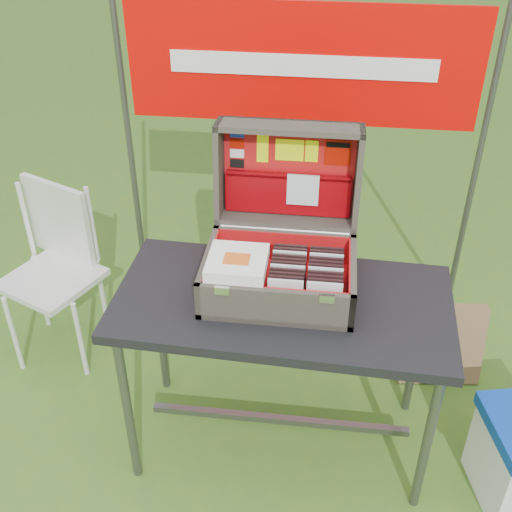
# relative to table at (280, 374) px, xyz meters

# --- Properties ---
(ground) EXTENTS (80.00, 80.00, 0.00)m
(ground) POSITION_rel_table_xyz_m (-0.02, -0.07, -0.38)
(ground) COLOR #396823
(ground) RESTS_ON ground
(table) EXTENTS (1.25, 0.66, 0.77)m
(table) POSITION_rel_table_xyz_m (0.00, 0.00, 0.00)
(table) COLOR black
(table) RESTS_ON ground
(table_top) EXTENTS (1.25, 0.66, 0.04)m
(table_top) POSITION_rel_table_xyz_m (0.00, 0.00, 0.36)
(table_top) COLOR black
(table_top) RESTS_ON ground
(table_leg_fl) EXTENTS (0.04, 0.04, 0.73)m
(table_leg_fl) POSITION_rel_table_xyz_m (-0.56, -0.25, -0.02)
(table_leg_fl) COLOR #59595B
(table_leg_fl) RESTS_ON ground
(table_leg_fr) EXTENTS (0.04, 0.04, 0.73)m
(table_leg_fr) POSITION_rel_table_xyz_m (0.56, -0.25, -0.02)
(table_leg_fr) COLOR #59595B
(table_leg_fr) RESTS_ON ground
(table_leg_bl) EXTENTS (0.04, 0.04, 0.73)m
(table_leg_bl) POSITION_rel_table_xyz_m (-0.56, 0.25, -0.02)
(table_leg_bl) COLOR #59595B
(table_leg_bl) RESTS_ON ground
(table_leg_br) EXTENTS (0.04, 0.04, 0.73)m
(table_leg_br) POSITION_rel_table_xyz_m (0.56, 0.25, -0.02)
(table_leg_br) COLOR #59595B
(table_leg_br) RESTS_ON ground
(table_brace) EXTENTS (1.08, 0.03, 0.03)m
(table_brace) POSITION_rel_table_xyz_m (-0.00, 0.00, -0.26)
(table_brace) COLOR #59595B
(table_brace) RESTS_ON ground
(suitcase) EXTENTS (0.55, 0.55, 0.53)m
(suitcase) POSITION_rel_table_xyz_m (-0.02, 0.10, 0.65)
(suitcase) COLOR #5D5747
(suitcase) RESTS_ON table
(suitcase_base_bottom) EXTENTS (0.55, 0.39, 0.02)m
(suitcase_base_bottom) POSITION_rel_table_xyz_m (-0.02, 0.04, 0.40)
(suitcase_base_bottom) COLOR #5D5747
(suitcase_base_bottom) RESTS_ON table_top
(suitcase_base_wall_front) EXTENTS (0.55, 0.02, 0.15)m
(suitcase_base_wall_front) POSITION_rel_table_xyz_m (-0.02, -0.14, 0.46)
(suitcase_base_wall_front) COLOR #5D5747
(suitcase_base_wall_front) RESTS_ON table_top
(suitcase_base_wall_back) EXTENTS (0.55, 0.02, 0.15)m
(suitcase_base_wall_back) POSITION_rel_table_xyz_m (-0.02, 0.23, 0.46)
(suitcase_base_wall_back) COLOR #5D5747
(suitcase_base_wall_back) RESTS_ON table_top
(suitcase_base_wall_left) EXTENTS (0.02, 0.39, 0.15)m
(suitcase_base_wall_left) POSITION_rel_table_xyz_m (-0.28, 0.04, 0.46)
(suitcase_base_wall_left) COLOR #5D5747
(suitcase_base_wall_left) RESTS_ON table_top
(suitcase_base_wall_right) EXTENTS (0.02, 0.39, 0.15)m
(suitcase_base_wall_right) POSITION_rel_table_xyz_m (0.24, 0.04, 0.46)
(suitcase_base_wall_right) COLOR #5D5747
(suitcase_base_wall_right) RESTS_ON table_top
(suitcase_liner_floor) EXTENTS (0.50, 0.35, 0.01)m
(suitcase_liner_floor) POSITION_rel_table_xyz_m (-0.02, 0.04, 0.41)
(suitcase_liner_floor) COLOR red
(suitcase_liner_floor) RESTS_ON suitcase_base_bottom
(suitcase_latch_left) EXTENTS (0.05, 0.01, 0.03)m
(suitcase_latch_left) POSITION_rel_table_xyz_m (-0.19, -0.16, 0.52)
(suitcase_latch_left) COLOR silver
(suitcase_latch_left) RESTS_ON suitcase_base_wall_front
(suitcase_latch_right) EXTENTS (0.05, 0.01, 0.03)m
(suitcase_latch_right) POSITION_rel_table_xyz_m (0.16, -0.16, 0.52)
(suitcase_latch_right) COLOR silver
(suitcase_latch_right) RESTS_ON suitcase_base_wall_front
(suitcase_hinge) EXTENTS (0.49, 0.02, 0.02)m
(suitcase_hinge) POSITION_rel_table_xyz_m (-0.02, 0.24, 0.53)
(suitcase_hinge) COLOR silver
(suitcase_hinge) RESTS_ON suitcase_base_wall_back
(suitcase_lid_back) EXTENTS (0.55, 0.06, 0.39)m
(suitcase_lid_back) POSITION_rel_table_xyz_m (-0.02, 0.39, 0.71)
(suitcase_lid_back) COLOR #5D5747
(suitcase_lid_back) RESTS_ON suitcase_base_wall_back
(suitcase_lid_rim_far) EXTENTS (0.55, 0.15, 0.04)m
(suitcase_lid_rim_far) POSITION_rel_table_xyz_m (-0.02, 0.35, 0.90)
(suitcase_lid_rim_far) COLOR #5D5747
(suitcase_lid_rim_far) RESTS_ON suitcase_lid_back
(suitcase_lid_rim_near) EXTENTS (0.55, 0.15, 0.04)m
(suitcase_lid_rim_near) POSITION_rel_table_xyz_m (-0.02, 0.31, 0.53)
(suitcase_lid_rim_near) COLOR #5D5747
(suitcase_lid_rim_near) RESTS_ON suitcase_lid_back
(suitcase_lid_rim_left) EXTENTS (0.02, 0.19, 0.40)m
(suitcase_lid_rim_left) POSITION_rel_table_xyz_m (-0.28, 0.33, 0.72)
(suitcase_lid_rim_left) COLOR #5D5747
(suitcase_lid_rim_left) RESTS_ON suitcase_lid_back
(suitcase_lid_rim_right) EXTENTS (0.02, 0.19, 0.40)m
(suitcase_lid_rim_right) POSITION_rel_table_xyz_m (0.24, 0.33, 0.72)
(suitcase_lid_rim_right) COLOR #5D5747
(suitcase_lid_rim_right) RESTS_ON suitcase_lid_back
(suitcase_lid_liner) EXTENTS (0.50, 0.04, 0.34)m
(suitcase_lid_liner) POSITION_rel_table_xyz_m (-0.02, 0.38, 0.71)
(suitcase_lid_liner) COLOR red
(suitcase_lid_liner) RESTS_ON suitcase_lid_back
(suitcase_liner_wall_front) EXTENTS (0.50, 0.01, 0.13)m
(suitcase_liner_wall_front) POSITION_rel_table_xyz_m (-0.02, -0.13, 0.47)
(suitcase_liner_wall_front) COLOR red
(suitcase_liner_wall_front) RESTS_ON suitcase_base_bottom
(suitcase_liner_wall_back) EXTENTS (0.50, 0.01, 0.13)m
(suitcase_liner_wall_back) POSITION_rel_table_xyz_m (-0.02, 0.21, 0.47)
(suitcase_liner_wall_back) COLOR red
(suitcase_liner_wall_back) RESTS_ON suitcase_base_bottom
(suitcase_liner_wall_left) EXTENTS (0.01, 0.35, 0.13)m
(suitcase_liner_wall_left) POSITION_rel_table_xyz_m (-0.27, 0.04, 0.47)
(suitcase_liner_wall_left) COLOR red
(suitcase_liner_wall_left) RESTS_ON suitcase_base_bottom
(suitcase_liner_wall_right) EXTENTS (0.01, 0.35, 0.13)m
(suitcase_liner_wall_right) POSITION_rel_table_xyz_m (0.23, 0.04, 0.47)
(suitcase_liner_wall_right) COLOR red
(suitcase_liner_wall_right) RESTS_ON suitcase_base_bottom
(suitcase_lid_pocket) EXTENTS (0.48, 0.05, 0.16)m
(suitcase_lid_pocket) POSITION_rel_table_xyz_m (-0.02, 0.35, 0.62)
(suitcase_lid_pocket) COLOR #7D0207
(suitcase_lid_pocket) RESTS_ON suitcase_lid_liner
(suitcase_pocket_edge) EXTENTS (0.47, 0.02, 0.02)m
(suitcase_pocket_edge) POSITION_rel_table_xyz_m (-0.02, 0.35, 0.70)
(suitcase_pocket_edge) COLOR #7D0207
(suitcase_pocket_edge) RESTS_ON suitcase_lid_pocket
(suitcase_pocket_cd) EXTENTS (0.12, 0.02, 0.12)m
(suitcase_pocket_cd) POSITION_rel_table_xyz_m (0.04, 0.34, 0.66)
(suitcase_pocket_cd) COLOR silver
(suitcase_pocket_cd) RESTS_ON suitcase_lid_pocket
(lid_sticker_cc_a) EXTENTS (0.05, 0.01, 0.03)m
(lid_sticker_cc_a) POSITION_rel_table_xyz_m (-0.22, 0.39, 0.85)
(lid_sticker_cc_a) COLOR #1933B2
(lid_sticker_cc_a) RESTS_ON suitcase_lid_liner
(lid_sticker_cc_b) EXTENTS (0.05, 0.01, 0.03)m
(lid_sticker_cc_b) POSITION_rel_table_xyz_m (-0.22, 0.38, 0.81)
(lid_sticker_cc_b) COLOR #9C0C00
(lid_sticker_cc_b) RESTS_ON suitcase_lid_liner
(lid_sticker_cc_c) EXTENTS (0.05, 0.01, 0.03)m
(lid_sticker_cc_c) POSITION_rel_table_xyz_m (-0.22, 0.38, 0.77)
(lid_sticker_cc_c) COLOR white
(lid_sticker_cc_c) RESTS_ON suitcase_lid_liner
(lid_sticker_cc_d) EXTENTS (0.05, 0.01, 0.03)m
(lid_sticker_cc_d) POSITION_rel_table_xyz_m (-0.22, 0.37, 0.73)
(lid_sticker_cc_d) COLOR black
(lid_sticker_cc_d) RESTS_ON suitcase_lid_liner
(lid_card_neon_tall) EXTENTS (0.04, 0.01, 0.11)m
(lid_card_neon_tall) POSITION_rel_table_xyz_m (-0.12, 0.38, 0.80)
(lid_card_neon_tall) COLOR #DBEE05
(lid_card_neon_tall) RESTS_ON suitcase_lid_liner
(lid_card_neon_main) EXTENTS (0.11, 0.01, 0.08)m
(lid_card_neon_main) POSITION_rel_table_xyz_m (-0.02, 0.38, 0.80)
(lid_card_neon_main) COLOR #DBEE05
(lid_card_neon_main) RESTS_ON suitcase_lid_liner
(lid_card_neon_small) EXTENTS (0.05, 0.01, 0.08)m
(lid_card_neon_small) POSITION_rel_table_xyz_m (0.06, 0.38, 0.80)
(lid_card_neon_small) COLOR #DBEE05
(lid_card_neon_small) RESTS_ON suitcase_lid_liner
(lid_sticker_band) EXTENTS (0.10, 0.01, 0.10)m
(lid_sticker_band) POSITION_rel_table_xyz_m (0.16, 0.38, 0.80)
(lid_sticker_band) COLOR #9C0C00
(lid_sticker_band) RESTS_ON suitcase_lid_liner
(lid_sticker_band_bar) EXTENTS (0.09, 0.01, 0.02)m
(lid_sticker_band_bar) POSITION_rel_table_xyz_m (0.16, 0.38, 0.83)
(lid_sticker_band_bar) COLOR black
(lid_sticker_band_bar) RESTS_ON suitcase_lid_liner
(cd_left_0) EXTENTS (0.12, 0.01, 0.14)m
(cd_left_0) POSITION_rel_table_xyz_m (0.02, -0.11, 0.48)
(cd_left_0) COLOR silver
(cd_left_0) RESTS_ON suitcase_liner_floor
(cd_left_1) EXTENTS (0.12, 0.01, 0.14)m
(cd_left_1) POSITION_rel_table_xyz_m (0.02, -0.09, 0.48)
(cd_left_1) COLOR black
(cd_left_1) RESTS_ON suitcase_liner_floor
(cd_left_2) EXTENTS (0.12, 0.01, 0.14)m
(cd_left_2) POSITION_rel_table_xyz_m (0.02, -0.07, 0.48)
(cd_left_2) COLOR black
(cd_left_2) RESTS_ON suitcase_liner_floor
(cd_left_3) EXTENTS (0.12, 0.01, 0.14)m
(cd_left_3) POSITION_rel_table_xyz_m (0.02, -0.04, 0.48)
(cd_left_3) COLOR black
(cd_left_3) RESTS_ON suitcase_liner_floor
(cd_left_4) EXTENTS (0.12, 0.01, 0.14)m
(cd_left_4) POSITION_rel_table_xyz_m (0.02, -0.02, 0.48)
(cd_left_4) COLOR silver
(cd_left_4) RESTS_ON suitcase_liner_floor
(cd_left_5) EXTENTS (0.12, 0.01, 0.14)m
(cd_left_5) POSITION_rel_table_xyz_m (0.02, -0.00, 0.48)
(cd_left_5) COLOR black
(cd_left_5) RESTS_ON suitcase_liner_floor
(cd_left_6) EXTENTS (0.12, 0.01, 0.14)m
(cd_left_6) POSITION_rel_table_xyz_m (0.02, 0.02, 0.48)
(cd_left_6) COLOR black
(cd_left_6) RESTS_ON suitcase_liner_floor
(cd_left_7) EXTENTS (0.12, 0.01, 0.14)m
(cd_left_7) POSITION_rel_table_xyz_m (0.02, 0.04, 0.48)
(cd_left_7) COLOR black
(cd_left_7) RESTS_ON suitcase_liner_floor
(cd_left_8) EXTENTS (0.12, 0.01, 0.14)m
(cd_left_8) POSITION_rel_table_xyz_m (0.02, 0.06, 0.48)
(cd_left_8) COLOR silver
(cd_left_8) RESTS_ON suitcase_liner_floor
(cd_left_9) EXTENTS (0.12, 0.01, 0.14)m
(cd_left_9) POSITION_rel_table_xyz_m (0.02, 0.09, 0.48)
(cd_left_9) COLOR black
(cd_left_9) RESTS_ON suitcase_liner_floor
(cd_left_10) EXTENTS (0.12, 0.01, 0.14)m
(cd_left_10) POSITION_rel_table_xyz_m (0.02, 0.11, 0.48)
(cd_left_10) COLOR black
(cd_left_10) RESTS_ON suitcase_liner_floor
(cd_right_0) EXTENTS (0.12, 0.01, 0.14)m
(cd_right_0) POSITION_rel_table_xyz_m (0.15, -0.11, 0.48)
(cd_right_0) COLOR silver
(cd_right_0) RESTS_ON suitcase_liner_floor
(cd_right_1) EXTENTS (0.12, 0.01, 0.14)m
(cd_right_1) POSITION_rel_table_xyz_m (0.15, -0.09, 0.48)
(cd_right_1) COLOR black
(cd_right_1) RESTS_ON suitcase_liner_floor
(cd_right_2) EXTENTS (0.12, 0.01, 0.14)m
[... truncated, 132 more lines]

